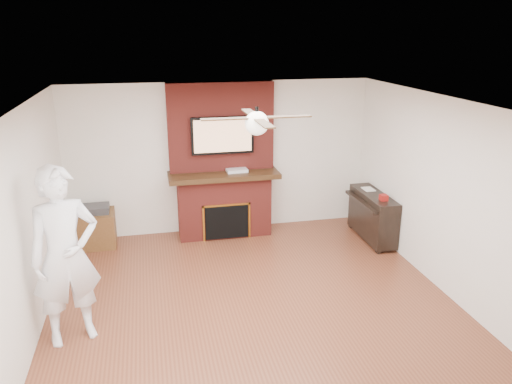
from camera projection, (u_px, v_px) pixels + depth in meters
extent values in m
cube|color=#5D2D1B|center=(257.00, 318.00, 6.13)|extent=(5.36, 5.86, 0.18)
cube|color=white|center=(257.00, 98.00, 5.29)|extent=(5.36, 5.86, 0.18)
cube|color=silver|center=(220.00, 157.00, 8.35)|extent=(5.36, 0.18, 2.50)
cube|color=silver|center=(357.00, 376.00, 3.08)|extent=(5.36, 0.18, 2.50)
cube|color=silver|center=(14.00, 235.00, 5.18)|extent=(0.18, 5.86, 2.50)
cube|color=silver|center=(458.00, 200.00, 6.25)|extent=(0.18, 5.86, 2.50)
cube|color=maroon|center=(224.00, 205.00, 8.27)|extent=(1.50, 0.50, 1.00)
cube|color=black|center=(224.00, 175.00, 8.07)|extent=(1.78, 0.64, 0.08)
cube|color=maroon|center=(221.00, 127.00, 8.00)|extent=(1.70, 0.20, 1.42)
cube|color=black|center=(227.00, 222.00, 8.09)|extent=(0.70, 0.06, 0.55)
cube|color=#BF8C2D|center=(226.00, 205.00, 7.99)|extent=(0.78, 0.02, 0.03)
cube|color=#BF8C2D|center=(204.00, 224.00, 8.01)|extent=(0.03, 0.02, 0.61)
cube|color=#BF8C2D|center=(249.00, 220.00, 8.16)|extent=(0.03, 0.02, 0.61)
cube|color=black|center=(222.00, 135.00, 7.90)|extent=(1.00, 0.07, 0.60)
cube|color=tan|center=(223.00, 136.00, 7.87)|extent=(0.92, 0.01, 0.52)
cylinder|color=black|center=(257.00, 113.00, 5.34)|extent=(0.04, 0.04, 0.14)
sphere|color=white|center=(257.00, 123.00, 5.38)|extent=(0.26, 0.26, 0.26)
cube|color=black|center=(286.00, 117.00, 5.43)|extent=(0.55, 0.11, 0.01)
cube|color=black|center=(250.00, 113.00, 5.67)|extent=(0.11, 0.55, 0.01)
cube|color=black|center=(226.00, 119.00, 5.29)|extent=(0.55, 0.11, 0.01)
cube|color=black|center=(264.00, 123.00, 5.05)|extent=(0.11, 0.55, 0.01)
imported|color=white|center=(65.00, 256.00, 5.28)|extent=(0.85, 0.70, 1.99)
cube|color=#573518|center=(97.00, 229.00, 7.90)|extent=(0.58, 0.58, 0.55)
cube|color=#2E2E31|center=(95.00, 209.00, 7.80)|extent=(0.45, 0.36, 0.11)
cube|color=black|center=(373.00, 215.00, 8.07)|extent=(0.36, 1.20, 0.73)
cube|color=black|center=(380.00, 234.00, 7.58)|extent=(0.06, 0.09, 0.64)
cube|color=black|center=(352.00, 210.00, 8.57)|extent=(0.06, 0.09, 0.64)
cube|color=black|center=(362.00, 202.00, 7.96)|extent=(0.14, 1.10, 0.05)
cube|color=silver|center=(368.00, 189.00, 8.17)|extent=(0.17, 0.23, 0.01)
cube|color=maroon|center=(384.00, 198.00, 7.65)|extent=(0.11, 0.11, 0.09)
cube|color=silver|center=(237.00, 170.00, 8.08)|extent=(0.35, 0.21, 0.05)
cylinder|color=orange|center=(222.00, 234.00, 8.26)|extent=(0.06, 0.06, 0.11)
cylinder|color=#35863C|center=(226.00, 235.00, 8.26)|extent=(0.06, 0.06, 0.09)
cylinder|color=beige|center=(226.00, 233.00, 8.27)|extent=(0.08, 0.08, 0.12)
cylinder|color=teal|center=(236.00, 233.00, 8.32)|extent=(0.07, 0.07, 0.08)
cylinder|color=#C5E41A|center=(233.00, 233.00, 8.30)|extent=(0.06, 0.06, 0.11)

